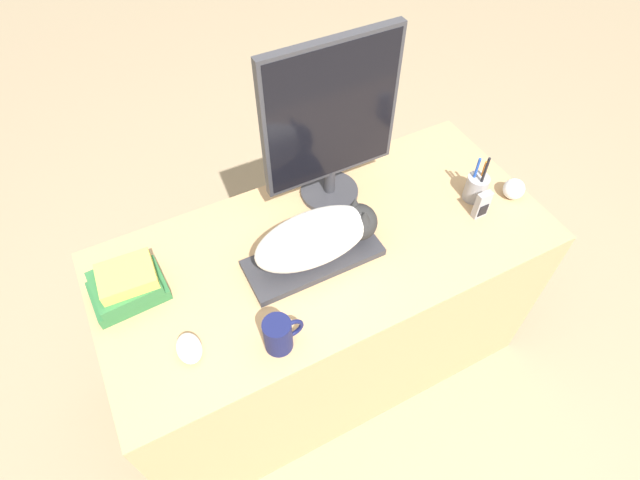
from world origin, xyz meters
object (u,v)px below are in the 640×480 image
at_px(cat, 320,236).
at_px(computer_mouse, 189,348).
at_px(pen_cup, 476,187).
at_px(keyboard, 313,258).
at_px(phone, 482,205).
at_px(baseball, 514,189).
at_px(book_stack, 127,285).
at_px(monitor, 331,121).
at_px(coffee_mug, 279,334).

bearing_deg(cat, computer_mouse, -164.92).
height_order(computer_mouse, pen_cup, pen_cup).
bearing_deg(keyboard, cat, 0.00).
bearing_deg(phone, computer_mouse, -177.89).
bearing_deg(pen_cup, cat, 178.89).
bearing_deg(baseball, pen_cup, 154.81).
bearing_deg(book_stack, keyboard, -13.98).
xyz_separation_m(cat, computer_mouse, (-0.45, -0.12, -0.08)).
xyz_separation_m(monitor, computer_mouse, (-0.60, -0.35, -0.28)).
height_order(pen_cup, book_stack, pen_cup).
xyz_separation_m(pen_cup, book_stack, (-1.12, 0.14, 0.00)).
distance_m(computer_mouse, book_stack, 0.27).
distance_m(phone, book_stack, 1.10).
height_order(cat, coffee_mug, cat).
xyz_separation_m(computer_mouse, book_stack, (-0.09, 0.25, 0.03)).
relative_size(computer_mouse, book_stack, 0.45).
xyz_separation_m(coffee_mug, phone, (0.77, 0.13, -0.00)).
height_order(pen_cup, baseball, pen_cup).
relative_size(keyboard, pen_cup, 2.19).
bearing_deg(pen_cup, keyboard, 178.93).
relative_size(cat, pen_cup, 2.06).
height_order(phone, book_stack, book_stack).
relative_size(keyboard, baseball, 5.85).
relative_size(pen_cup, phone, 1.89).
bearing_deg(phone, coffee_mug, -170.72).
bearing_deg(coffee_mug, book_stack, 132.78).
distance_m(coffee_mug, baseball, 0.93).
height_order(monitor, computer_mouse, monitor).
height_order(cat, phone, cat).
relative_size(keyboard, monitor, 0.74).
height_order(keyboard, coffee_mug, coffee_mug).
bearing_deg(monitor, coffee_mug, -131.26).
height_order(baseball, phone, phone).
bearing_deg(computer_mouse, keyboard, 15.82).
height_order(keyboard, phone, phone).
xyz_separation_m(baseball, phone, (-0.15, -0.02, 0.01)).
height_order(keyboard, monitor, monitor).
xyz_separation_m(coffee_mug, book_stack, (-0.31, 0.34, -0.00)).
relative_size(monitor, computer_mouse, 5.92).
distance_m(coffee_mug, book_stack, 0.46).
height_order(cat, monitor, monitor).
distance_m(monitor, baseball, 0.67).
xyz_separation_m(computer_mouse, phone, (0.99, 0.04, 0.03)).
bearing_deg(baseball, cat, 174.53).
distance_m(keyboard, cat, 0.09).
bearing_deg(computer_mouse, baseball, 2.74).
distance_m(pen_cup, baseball, 0.13).
relative_size(cat, computer_mouse, 4.12).
bearing_deg(book_stack, phone, -11.19).
distance_m(keyboard, book_stack, 0.54).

